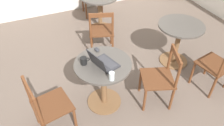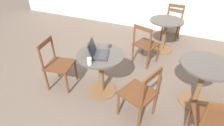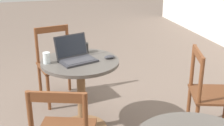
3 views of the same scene
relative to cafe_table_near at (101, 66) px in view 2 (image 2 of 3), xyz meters
The scene contains 13 objects.
ground_plane 0.60m from the cafe_table_near, 62.06° to the right, with size 16.00×16.00×0.00m, color #66564C.
cafe_table_near is the anchor object (origin of this frame).
cafe_table_mid 1.50m from the cafe_table_near, 14.27° to the left, with size 0.72×0.72×0.73m.
cafe_table_far 1.98m from the cafe_table_near, 70.53° to the left, with size 0.72×0.72×0.73m.
chair_near_right 0.77m from the cafe_table_near, 19.83° to the right, with size 0.53×0.53×0.85m.
chair_near_left 0.76m from the cafe_table_near, 169.19° to the right, with size 0.49×0.49×0.85m.
chair_mid_front 1.63m from the cafe_table_near, 12.83° to the right, with size 0.49×0.49×0.85m.
chair_far_back 2.71m from the cafe_table_near, 74.33° to the left, with size 0.45×0.45×0.85m.
chair_far_front 1.20m from the cafe_table_near, 70.11° to the left, with size 0.53×0.53×0.85m.
laptop 0.26m from the cafe_table_near, 107.64° to the right, with size 0.35×0.38×0.22m.
mouse 0.36m from the cafe_table_near, 85.15° to the left, with size 0.06×0.10×0.03m.
mug 0.34m from the cafe_table_near, 158.71° to the left, with size 0.12×0.08×0.09m.
drinking_glass 0.40m from the cafe_table_near, 91.87° to the right, with size 0.06×0.06×0.10m.
Camera 2 is at (0.92, -1.69, 2.06)m, focal length 28.00 mm.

